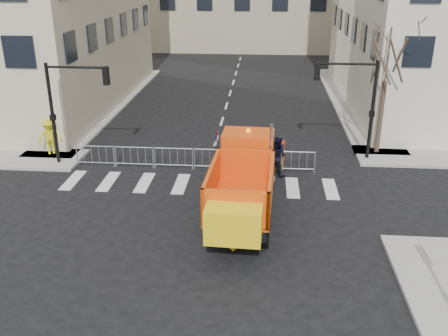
# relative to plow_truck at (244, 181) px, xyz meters

# --- Properties ---
(ground) EXTENTS (120.00, 120.00, 0.00)m
(ground) POSITION_rel_plow_truck_xyz_m (-2.07, -2.41, -1.65)
(ground) COLOR black
(ground) RESTS_ON ground
(sidewalk_back) EXTENTS (64.00, 5.00, 0.15)m
(sidewalk_back) POSITION_rel_plow_truck_xyz_m (-2.07, 6.09, -1.57)
(sidewalk_back) COLOR gray
(sidewalk_back) RESTS_ON ground
(traffic_light_left) EXTENTS (0.18, 0.18, 5.40)m
(traffic_light_left) POSITION_rel_plow_truck_xyz_m (-10.07, 5.09, 1.05)
(traffic_light_left) COLOR black
(traffic_light_left) RESTS_ON ground
(traffic_light_right) EXTENTS (0.18, 0.18, 5.40)m
(traffic_light_right) POSITION_rel_plow_truck_xyz_m (6.43, 7.09, 1.05)
(traffic_light_right) COLOR black
(traffic_light_right) RESTS_ON ground
(crowd_barriers) EXTENTS (12.60, 0.60, 1.10)m
(crowd_barriers) POSITION_rel_plow_truck_xyz_m (-2.82, 5.19, -1.10)
(crowd_barriers) COLOR #9EA0A5
(crowd_barriers) RESTS_ON ground
(street_tree) EXTENTS (3.00, 3.00, 7.50)m
(street_tree) POSITION_rel_plow_truck_xyz_m (7.13, 8.09, 2.10)
(street_tree) COLOR #382B21
(street_tree) RESTS_ON ground
(plow_truck) EXTENTS (3.18, 9.66, 3.71)m
(plow_truck) POSITION_rel_plow_truck_xyz_m (0.00, 0.00, 0.00)
(plow_truck) COLOR black
(plow_truck) RESTS_ON ground
(cop_a) EXTENTS (0.76, 0.75, 1.77)m
(cop_a) POSITION_rel_plow_truck_xyz_m (-0.89, 4.59, -0.76)
(cop_a) COLOR black
(cop_a) RESTS_ON ground
(cop_b) EXTENTS (1.23, 1.15, 2.02)m
(cop_b) POSITION_rel_plow_truck_xyz_m (1.46, 4.59, -0.64)
(cop_b) COLOR black
(cop_b) RESTS_ON ground
(cop_c) EXTENTS (1.08, 1.06, 1.82)m
(cop_c) POSITION_rel_plow_truck_xyz_m (-1.10, 4.59, -0.74)
(cop_c) COLOR black
(cop_c) RESTS_ON ground
(worker) EXTENTS (1.47, 1.27, 1.98)m
(worker) POSITION_rel_plow_truck_xyz_m (-10.94, 6.27, -0.51)
(worker) COLOR gold
(worker) RESTS_ON sidewalk_back
(newspaper_box) EXTENTS (0.47, 0.42, 1.10)m
(newspaper_box) POSITION_rel_plow_truck_xyz_m (1.69, 6.18, -0.95)
(newspaper_box) COLOR #A8210C
(newspaper_box) RESTS_ON sidewalk_back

